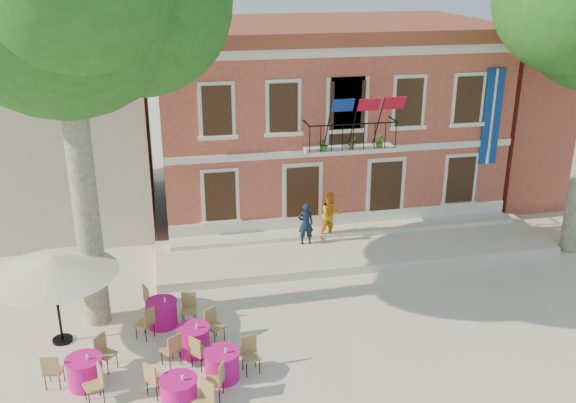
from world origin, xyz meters
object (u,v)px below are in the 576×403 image
(pedestrian_navy, at_px, (306,224))
(cafe_table_2, at_px, (179,392))
(cafe_table_3, at_px, (162,312))
(patio_umbrella, at_px, (52,266))
(cafe_table_4, at_px, (222,364))
(cafe_table_0, at_px, (85,371))
(pedestrian_orange, at_px, (331,216))
(cafe_table_1, at_px, (194,339))

(pedestrian_navy, distance_m, cafe_table_2, 9.14)
(cafe_table_2, height_order, cafe_table_3, same)
(patio_umbrella, height_order, cafe_table_4, patio_umbrella)
(cafe_table_0, xyz_separation_m, cafe_table_3, (1.90, 2.44, 0.00))
(patio_umbrella, height_order, pedestrian_navy, patio_umbrella)
(cafe_table_0, distance_m, cafe_table_4, 3.33)
(cafe_table_0, bearing_deg, pedestrian_navy, 42.64)
(pedestrian_navy, bearing_deg, pedestrian_orange, -162.86)
(cafe_table_2, distance_m, cafe_table_3, 3.73)
(patio_umbrella, bearing_deg, pedestrian_navy, 28.74)
(cafe_table_0, bearing_deg, cafe_table_3, 52.00)
(cafe_table_0, xyz_separation_m, cafe_table_1, (2.69, 0.88, -0.01))
(patio_umbrella, bearing_deg, pedestrian_orange, 27.41)
(patio_umbrella, relative_size, cafe_table_1, 1.89)
(pedestrian_navy, relative_size, cafe_table_2, 0.89)
(cafe_table_1, height_order, cafe_table_4, same)
(patio_umbrella, bearing_deg, cafe_table_0, -69.33)
(pedestrian_orange, bearing_deg, cafe_table_1, -146.57)
(pedestrian_orange, relative_size, cafe_table_4, 0.95)
(cafe_table_1, height_order, cafe_table_3, same)
(pedestrian_navy, height_order, cafe_table_4, pedestrian_navy)
(patio_umbrella, distance_m, cafe_table_1, 4.17)
(patio_umbrella, xyz_separation_m, pedestrian_orange, (8.82, 4.57, -1.10))
(patio_umbrella, distance_m, cafe_table_2, 4.95)
(cafe_table_2, bearing_deg, patio_umbrella, 131.27)
(cafe_table_3, bearing_deg, pedestrian_navy, 38.20)
(cafe_table_2, relative_size, cafe_table_3, 0.93)
(cafe_table_0, bearing_deg, cafe_table_2, -30.19)
(cafe_table_4, bearing_deg, pedestrian_navy, 61.57)
(pedestrian_navy, height_order, pedestrian_orange, pedestrian_orange)
(cafe_table_1, xyz_separation_m, cafe_table_4, (0.62, -1.27, 0.01))
(patio_umbrella, height_order, cafe_table_1, patio_umbrella)
(pedestrian_navy, relative_size, cafe_table_4, 0.83)
(pedestrian_navy, bearing_deg, cafe_table_2, 59.59)
(cafe_table_0, distance_m, cafe_table_1, 2.83)
(cafe_table_1, distance_m, cafe_table_4, 1.41)
(patio_umbrella, relative_size, cafe_table_0, 1.85)
(pedestrian_orange, xyz_separation_m, cafe_table_3, (-6.10, -4.30, -0.75))
(pedestrian_orange, xyz_separation_m, cafe_table_1, (-5.32, -5.86, -0.76))
(pedestrian_navy, xyz_separation_m, cafe_table_2, (-4.80, -7.74, -0.64))
(pedestrian_orange, xyz_separation_m, cafe_table_4, (-4.70, -7.13, -0.75))
(pedestrian_navy, distance_m, cafe_table_1, 7.09)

